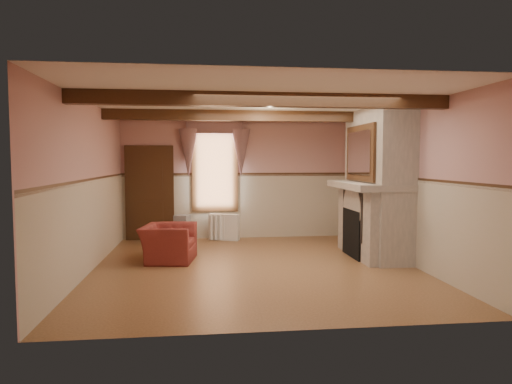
{
  "coord_description": "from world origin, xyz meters",
  "views": [
    {
      "loc": [
        -0.88,
        -7.72,
        1.84
      ],
      "look_at": [
        0.11,
        0.8,
        1.24
      ],
      "focal_mm": 32.0,
      "sensor_mm": 36.0,
      "label": 1
    }
  ],
  "objects": [
    {
      "name": "radiator",
      "position": [
        -0.4,
        2.7,
        0.3
      ],
      "size": [
        0.72,
        0.42,
        0.6
      ],
      "primitive_type": "cube",
      "rotation": [
        0.0,
        0.0,
        -0.37
      ],
      "color": "white",
      "rests_on": "floor"
    },
    {
      "name": "wall_left",
      "position": [
        -2.75,
        0.0,
        1.4
      ],
      "size": [
        0.02,
        6.0,
        2.8
      ],
      "primitive_type": "cube",
      "color": "tan",
      "rests_on": "floor"
    },
    {
      "name": "floor",
      "position": [
        0.0,
        0.0,
        0.0
      ],
      "size": [
        5.5,
        6.0,
        0.01
      ],
      "primitive_type": "cube",
      "color": "brown",
      "rests_on": "ground"
    },
    {
      "name": "overmantel_mirror",
      "position": [
        2.06,
        0.6,
        1.97
      ],
      "size": [
        0.06,
        1.44,
        1.04
      ],
      "primitive_type": "cube",
      "color": "silver",
      "rests_on": "fireplace"
    },
    {
      "name": "ceiling_beam_front",
      "position": [
        0.0,
        -1.2,
        2.7
      ],
      "size": [
        5.5,
        0.18,
        0.2
      ],
      "primitive_type": "cube",
      "color": "black",
      "rests_on": "ceiling"
    },
    {
      "name": "jar_yellow",
      "position": [
        2.24,
        0.35,
        1.48
      ],
      "size": [
        0.06,
        0.06,
        0.12
      ],
      "primitive_type": "cylinder",
      "color": "gold",
      "rests_on": "mantel"
    },
    {
      "name": "armchair",
      "position": [
        -1.51,
        0.62,
        0.33
      ],
      "size": [
        1.03,
        1.14,
        0.66
      ],
      "primitive_type": "imported",
      "rotation": [
        0.0,
        0.0,
        1.42
      ],
      "color": "maroon",
      "rests_on": "floor"
    },
    {
      "name": "side_table",
      "position": [
        -1.31,
        1.4,
        0.28
      ],
      "size": [
        0.71,
        0.71,
        0.55
      ],
      "primitive_type": "cylinder",
      "rotation": [
        0.0,
        0.0,
        0.4
      ],
      "color": "brown",
      "rests_on": "floor"
    },
    {
      "name": "bowl",
      "position": [
        2.24,
        0.42,
        1.47
      ],
      "size": [
        0.38,
        0.38,
        0.09
      ],
      "primitive_type": "imported",
      "color": "brown",
      "rests_on": "mantel"
    },
    {
      "name": "book_stack",
      "position": [
        -1.29,
        1.4,
        0.65
      ],
      "size": [
        0.34,
        0.38,
        0.2
      ],
      "primitive_type": "cube",
      "rotation": [
        0.0,
        0.0,
        -0.3
      ],
      "color": "#B7AD8C",
      "rests_on": "side_table"
    },
    {
      "name": "oil_lamp",
      "position": [
        2.24,
        1.2,
        1.56
      ],
      "size": [
        0.11,
        0.11,
        0.28
      ],
      "primitive_type": "cylinder",
      "color": "gold",
      "rests_on": "mantel"
    },
    {
      "name": "candle_red",
      "position": [
        2.24,
        -0.04,
        1.5
      ],
      "size": [
        0.06,
        0.06,
        0.16
      ],
      "primitive_type": "cylinder",
      "color": "maroon",
      "rests_on": "mantel"
    },
    {
      "name": "wall_right",
      "position": [
        2.75,
        0.0,
        1.4
      ],
      "size": [
        0.02,
        6.0,
        2.8
      ],
      "primitive_type": "cube",
      "color": "tan",
      "rests_on": "floor"
    },
    {
      "name": "mantel_clock",
      "position": [
        2.24,
        1.28,
        1.52
      ],
      "size": [
        0.14,
        0.24,
        0.2
      ],
      "primitive_type": "cube",
      "color": "black",
      "rests_on": "mantel"
    },
    {
      "name": "ceiling_beam_back",
      "position": [
        0.0,
        1.2,
        2.7
      ],
      "size": [
        5.5,
        0.18,
        0.2
      ],
      "primitive_type": "cube",
      "color": "black",
      "rests_on": "ceiling"
    },
    {
      "name": "wainscot",
      "position": [
        0.0,
        0.0,
        0.75
      ],
      "size": [
        5.5,
        6.0,
        1.5
      ],
      "primitive_type": null,
      "color": "#C0AF9A",
      "rests_on": "floor"
    },
    {
      "name": "window",
      "position": [
        -0.6,
        2.97,
        1.65
      ],
      "size": [
        1.06,
        0.08,
        2.02
      ],
      "primitive_type": "cube",
      "color": "white",
      "rests_on": "wall_back"
    },
    {
      "name": "door",
      "position": [
        -2.1,
        2.94,
        1.05
      ],
      "size": [
        1.1,
        0.1,
        2.1
      ],
      "primitive_type": "cube",
      "color": "black",
      "rests_on": "floor"
    },
    {
      "name": "wall_front",
      "position": [
        0.0,
        -3.0,
        1.4
      ],
      "size": [
        5.5,
        0.02,
        2.8
      ],
      "primitive_type": "cube",
      "color": "tan",
      "rests_on": "floor"
    },
    {
      "name": "chair_rail",
      "position": [
        0.0,
        0.0,
        1.5
      ],
      "size": [
        5.5,
        6.0,
        0.08
      ],
      "primitive_type": null,
      "color": "black",
      "rests_on": "wainscot"
    },
    {
      "name": "ceiling",
      "position": [
        0.0,
        0.0,
        2.8
      ],
      "size": [
        5.5,
        6.0,
        0.01
      ],
      "primitive_type": "cube",
      "color": "silver",
      "rests_on": "wall_back"
    },
    {
      "name": "mantel",
      "position": [
        2.24,
        0.6,
        1.36
      ],
      "size": [
        1.05,
        2.05,
        0.12
      ],
      "primitive_type": "cube",
      "color": "gray",
      "rests_on": "fireplace"
    },
    {
      "name": "fireplace",
      "position": [
        2.42,
        0.6,
        1.4
      ],
      "size": [
        0.85,
        2.0,
        2.8
      ],
      "primitive_type": "cube",
      "color": "gray",
      "rests_on": "floor"
    },
    {
      "name": "window_drapes",
      "position": [
        -0.6,
        2.88,
        2.25
      ],
      "size": [
        1.3,
        0.14,
        1.4
      ],
      "primitive_type": "cube",
      "color": "gray",
      "rests_on": "wall_back"
    },
    {
      "name": "firebox",
      "position": [
        2.0,
        0.6,
        0.45
      ],
      "size": [
        0.2,
        0.95,
        0.9
      ],
      "primitive_type": "cube",
      "color": "black",
      "rests_on": "floor"
    },
    {
      "name": "wall_back",
      "position": [
        0.0,
        3.0,
        1.4
      ],
      "size": [
        5.5,
        0.02,
        2.8
      ],
      "primitive_type": "cube",
      "color": "tan",
      "rests_on": "floor"
    }
  ]
}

